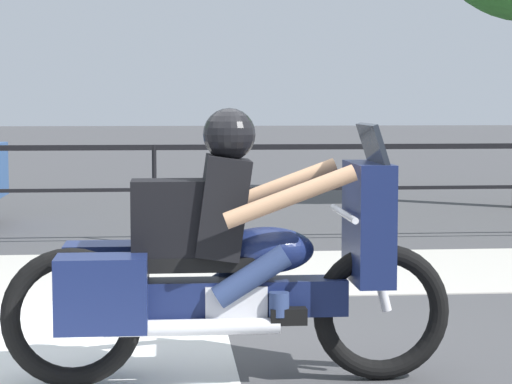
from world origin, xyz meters
TOP-DOWN VIEW (x-y plane):
  - ground_plane at (0.00, 0.00)m, footprint 120.00×120.00m
  - sidewalk_band at (0.00, 3.40)m, footprint 44.00×2.40m
  - fence_railing at (0.00, 5.33)m, footprint 36.00×0.05m
  - motorcycle at (0.46, -0.22)m, footprint 2.51×0.76m

SIDE VIEW (x-z plane):
  - ground_plane at x=0.00m, z-range 0.00..0.00m
  - sidewalk_band at x=0.00m, z-range 0.00..0.01m
  - motorcycle at x=0.46m, z-range -0.08..1.46m
  - fence_railing at x=0.00m, z-range 0.32..1.42m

